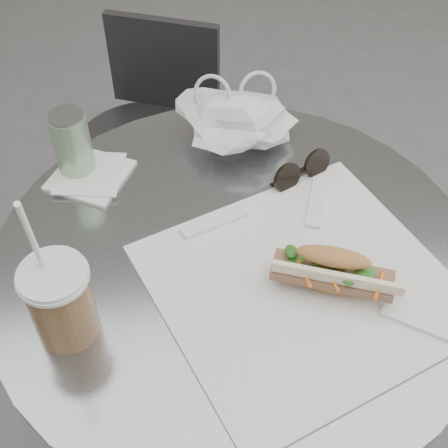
{
  "coord_description": "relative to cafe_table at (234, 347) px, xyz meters",
  "views": [
    {
      "loc": [
        -0.1,
        -0.41,
        1.48
      ],
      "look_at": [
        -0.02,
        0.22,
        0.79
      ],
      "focal_mm": 50.0,
      "sensor_mm": 36.0,
      "label": 1
    }
  ],
  "objects": [
    {
      "name": "cafe_table",
      "position": [
        0.0,
        0.0,
        0.0
      ],
      "size": [
        0.76,
        0.76,
        0.74
      ],
      "color": "slate",
      "rests_on": "ground"
    },
    {
      "name": "chair_far",
      "position": [
        -0.12,
        0.66,
        -0.15
      ],
      "size": [
        0.39,
        0.41,
        0.7
      ],
      "rotation": [
        0.0,
        0.0,
        2.77
      ],
      "color": "#2D2D2F",
      "rests_on": "ground"
    },
    {
      "name": "sandwich_paper",
      "position": [
        0.09,
        -0.07,
        0.28
      ],
      "size": [
        0.52,
        0.51,
        0.0
      ],
      "primitive_type": "cube",
      "rotation": [
        0.0,
        0.0,
        0.37
      ],
      "color": "white",
      "rests_on": "cafe_table"
    },
    {
      "name": "banh_mi",
      "position": [
        0.13,
        -0.08,
        0.31
      ],
      "size": [
        0.23,
        0.16,
        0.07
      ],
      "rotation": [
        0.0,
        0.0,
        -0.38
      ],
      "color": "#A7703F",
      "rests_on": "sandwich_paper"
    },
    {
      "name": "iced_coffee",
      "position": [
        -0.25,
        -0.1,
        0.34
      ],
      "size": [
        0.09,
        0.09,
        0.27
      ],
      "color": "brown",
      "rests_on": "cafe_table"
    },
    {
      "name": "sunglasses",
      "position": [
        0.13,
        0.15,
        0.29
      ],
      "size": [
        0.11,
        0.07,
        0.05
      ],
      "rotation": [
        0.0,
        0.0,
        0.46
      ],
      "color": "black",
      "rests_on": "cafe_table"
    },
    {
      "name": "plastic_bag",
      "position": [
        0.04,
        0.26,
        0.32
      ],
      "size": [
        0.22,
        0.18,
        0.1
      ],
      "primitive_type": null,
      "rotation": [
        0.0,
        0.0,
        -0.16
      ],
      "color": "silver",
      "rests_on": "cafe_table"
    },
    {
      "name": "napkin_stack",
      "position": [
        -0.23,
        0.21,
        0.28
      ],
      "size": [
        0.16,
        0.16,
        0.01
      ],
      "color": "white",
      "rests_on": "cafe_table"
    },
    {
      "name": "drink_can",
      "position": [
        -0.25,
        0.22,
        0.33
      ],
      "size": [
        0.06,
        0.06,
        0.12
      ],
      "color": "#61A15E",
      "rests_on": "cafe_table"
    }
  ]
}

